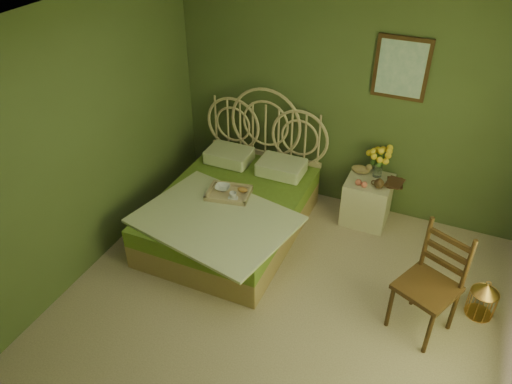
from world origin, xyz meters
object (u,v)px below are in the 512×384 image
at_px(nightstand, 369,194).
at_px(chair, 430,274).
at_px(bed, 233,208).
at_px(birdcage, 483,300).

height_order(nightstand, chair, chair).
bearing_deg(bed, birdcage, -4.71).
distance_m(nightstand, birdcage, 1.66).
xyz_separation_m(nightstand, chair, (0.81, -1.31, 0.22)).
height_order(bed, chair, bed).
relative_size(bed, chair, 2.10).
xyz_separation_m(bed, nightstand, (1.32, 0.79, 0.06)).
bearing_deg(nightstand, chair, -58.22).
bearing_deg(birdcage, nightstand, 142.33).
height_order(bed, nightstand, bed).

